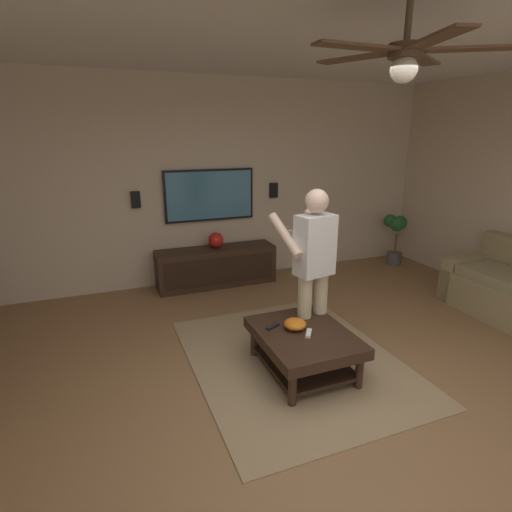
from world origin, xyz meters
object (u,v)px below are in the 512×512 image
Objects in this scene: remote_white at (309,333)px; ceiling_fan at (405,56)px; potted_plant_tall at (396,232)px; wall_speaker_right at (136,200)px; tv at (210,195)px; bowl at (295,324)px; vase_round at (216,240)px; wall_speaker_left at (274,190)px; media_console at (216,267)px; coffee_table at (303,342)px; remote_black at (273,326)px; person_standing at (313,263)px.

remote_white is 0.13× the size of ceiling_fan.
potted_plant_tall is 3.81× the size of wall_speaker_right.
tv reaches higher than bowl.
vase_round is 1.20m from wall_speaker_left.
media_console is at bearing 0.00° from tv.
remote_white is 0.68× the size of wall_speaker_right.
remote_white is at bearing -177.66° from vase_round.
potted_plant_tall is 2.23m from wall_speaker_left.
tv reaches higher than coffee_table.
wall_speaker_left is at bearing -140.32° from remote_black.
remote_black is at bearing 176.54° from vase_round.
tv is at bearing 4.24° from ceiling_fan.
remote_black is 2.92m from wall_speaker_left.
wall_speaker_right is at bearing -90.74° from tv.
wall_speaker_right reaches higher than remote_black.
bowl is 2.96m from wall_speaker_right.
ceiling_fan is (-3.27, -0.26, 2.28)m from media_console.
wall_speaker_left is (0.25, -1.00, 1.02)m from media_console.
ceiling_fan is at bearing 164.47° from person_standing.
wall_speaker_right is (0.25, 1.02, 0.99)m from media_console.
vase_round is at bearing 4.29° from tv.
media_console is 1.31× the size of tv.
person_standing is at bearing -37.90° from coffee_table.
tv is at bearing -180.00° from media_console.
wall_speaker_right is at bearing 22.49° from coffee_table.
wall_speaker_right is (2.54, 0.90, 0.86)m from remote_black.
wall_speaker_right is (0.01, 1.02, -0.01)m from tv.
potted_plant_tall is (2.32, -2.96, 0.26)m from coffee_table.
ceiling_fan is (-3.53, 0.74, 1.26)m from wall_speaker_left.
remote_white is at bearing -156.45° from bowl.
person_standing is (-2.15, -0.35, 0.66)m from media_console.
person_standing reaches higher than remote_white.
remote_black is at bearing -99.08° from remote_white.
remote_white is (-0.38, 0.23, -0.52)m from person_standing.
tv reaches higher than potted_plant_tall.
vase_round is at bearing -119.78° from remote_black.
person_standing is at bearing 164.79° from wall_speaker_left.
remote_white reaches higher than coffee_table.
tv is 1.02m from wall_speaker_right.
bowl is 2.30m from ceiling_fan.
ceiling_fan is (-0.99, -0.39, 2.14)m from remote_black.
ceiling_fan reaches higher than remote_white.
person_standing is (-2.39, -0.35, -0.34)m from tv.
coffee_table is 2.47m from media_console.
person_standing is 10.93× the size of remote_black.
media_console is 7.73× the size of wall_speaker_right.
tv is 8.66× the size of remote_black.
wall_speaker_right reaches higher than remote_white.
media_console is at bearing 87.39° from potted_plant_tall.
wall_speaker_right reaches higher than potted_plant_tall.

